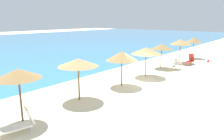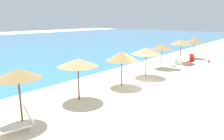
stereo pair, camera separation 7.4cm
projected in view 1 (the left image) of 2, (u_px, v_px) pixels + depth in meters
ground_plane at (142, 85)px, 16.86m from camera, size 160.00×160.00×0.00m
beach_umbrella_1 at (18, 74)px, 10.15m from camera, size 2.14×2.14×2.68m
beach_umbrella_2 at (78, 63)px, 13.16m from camera, size 2.47×2.47×2.61m
beach_umbrella_3 at (122, 56)px, 16.04m from camera, size 2.36×2.36×2.63m
beach_umbrella_4 at (146, 51)px, 18.77m from camera, size 2.66×2.66×2.56m
beach_umbrella_5 at (162, 47)px, 22.12m from camera, size 2.21×2.21×2.49m
beach_umbrella_6 at (181, 42)px, 24.93m from camera, size 2.40×2.40×2.70m
beach_umbrella_7 at (194, 40)px, 27.80m from camera, size 2.11×2.11×2.69m
lounge_chair_0 at (18, 124)px, 9.64m from camera, size 1.79×1.05×1.05m
lounge_chair_1 at (190, 60)px, 24.04m from camera, size 1.46×0.67×1.21m
lounge_chair_2 at (177, 65)px, 21.93m from camera, size 1.41×0.86×1.11m
beach_ball at (208, 61)px, 25.48m from camera, size 0.32×0.32×0.32m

